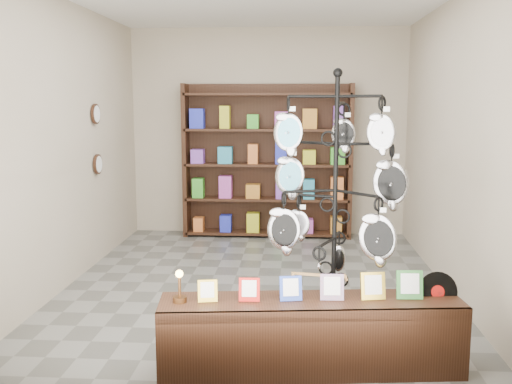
% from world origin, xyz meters
% --- Properties ---
extents(ground, '(5.00, 5.00, 0.00)m').
position_xyz_m(ground, '(0.00, 0.00, 0.00)').
color(ground, slate).
rests_on(ground, ground).
extents(room_envelope, '(5.00, 5.00, 5.00)m').
position_xyz_m(room_envelope, '(0.00, 0.00, 1.85)').
color(room_envelope, '#B6A893').
rests_on(room_envelope, ground).
extents(display_tree, '(1.15, 1.11, 2.19)m').
position_xyz_m(display_tree, '(0.71, -1.53, 1.26)').
color(display_tree, black).
rests_on(display_tree, ground).
extents(front_shelf, '(2.21, 0.68, 0.77)m').
position_xyz_m(front_shelf, '(0.53, -1.94, 0.27)').
color(front_shelf, black).
rests_on(front_shelf, ground).
extents(back_shelving, '(2.42, 0.36, 2.20)m').
position_xyz_m(back_shelving, '(0.00, 2.30, 1.03)').
color(back_shelving, black).
rests_on(back_shelving, ground).
extents(wall_clocks, '(0.03, 0.24, 0.84)m').
position_xyz_m(wall_clocks, '(-1.97, 0.80, 1.50)').
color(wall_clocks, black).
rests_on(wall_clocks, ground).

